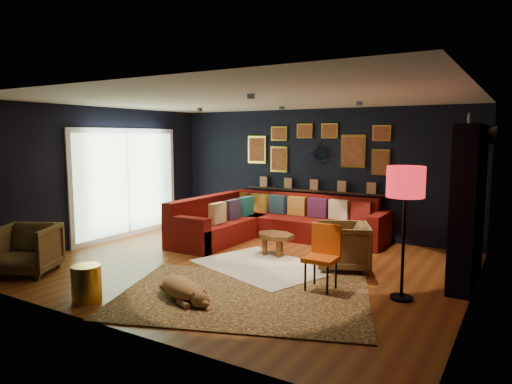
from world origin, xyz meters
The scene contains 20 objects.
floor centered at (0.00, 0.00, 0.00)m, with size 6.50×6.50×0.00m, color brown.
room_walls centered at (0.00, 0.00, 1.59)m, with size 6.50×6.50×6.50m.
sectional centered at (-0.61, 1.81, 0.32)m, with size 3.41×2.69×0.86m.
ledge centered at (0.00, 2.68, 0.92)m, with size 3.20×0.12×0.04m, color black.
gallery_wall centered at (-0.01, 2.72, 1.81)m, with size 3.15×0.04×1.02m.
sunburst_mirror centered at (0.10, 2.72, 1.70)m, with size 0.47×0.16×0.47m.
fireplace centered at (3.09, 0.90, 1.02)m, with size 0.31×1.60×2.20m.
deer_head centered at (3.14, 1.40, 2.05)m, with size 0.50×0.28×0.45m.
sliding_door centered at (-3.22, 0.60, 1.10)m, with size 0.06×2.80×2.20m.
ceiling_spots centered at (0.00, 0.80, 2.56)m, with size 3.30×2.50×0.06m.
shag_rug centered at (0.29, 0.06, 0.01)m, with size 2.02×1.47×0.03m, color silver.
leopard_rug centered at (0.74, -1.21, 0.01)m, with size 3.16×2.26×0.02m, color tan.
coffee_table centered at (0.13, 0.76, 0.32)m, with size 0.85×0.73×0.36m.
pouf centered at (-1.30, 0.90, 0.21)m, with size 0.57×0.57×0.37m, color maroon.
armchair_left centered at (-2.55, -2.05, 0.41)m, with size 0.79×0.74×0.81m, color #A37C40.
armchair_right centered at (1.40, 0.60, 0.40)m, with size 0.77×0.73×0.80m, color #A37C40.
gold_stool centered at (-0.85, -2.35, 0.23)m, with size 0.36×0.36×0.45m, color gold.
orange_chair centered at (1.50, -0.43, 0.52)m, with size 0.42×0.42×0.87m.
floor_lamp centered at (2.50, -0.28, 1.42)m, with size 0.46×0.46×1.68m.
dog centered at (0.11, -1.70, 0.19)m, with size 1.11×0.55×0.35m, color tan, non-canonical shape.
Camera 1 is at (3.77, -5.97, 2.04)m, focal length 32.00 mm.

